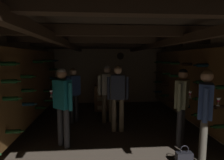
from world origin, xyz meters
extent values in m
plane|color=#473D33|center=(0.00, 0.00, 0.00)|extent=(8.40, 8.40, 0.00)
cube|color=tan|center=(0.00, 3.23, 1.18)|extent=(4.72, 0.06, 2.35)
cube|color=tan|center=(-2.33, 0.00, 1.18)|extent=(0.06, 6.40, 2.35)
cube|color=tan|center=(2.33, 0.00, 1.18)|extent=(0.06, 6.40, 2.35)
cube|color=black|center=(0.00, 0.00, 2.38)|extent=(4.72, 6.52, 0.06)
cube|color=#2D2116|center=(0.00, -2.80, 2.26)|extent=(4.60, 0.14, 0.16)
cube|color=#2D2116|center=(0.00, -1.40, 2.26)|extent=(4.60, 0.14, 0.16)
cube|color=#2D2116|center=(0.00, 0.00, 2.26)|extent=(4.60, 0.14, 0.16)
cube|color=#2D2116|center=(0.00, 1.40, 2.26)|extent=(4.60, 0.14, 0.16)
cube|color=#2D2116|center=(0.00, 2.80, 2.26)|extent=(4.60, 0.14, 0.16)
cube|color=#2D2116|center=(-1.03, 0.00, 2.15)|extent=(0.12, 6.40, 0.12)
cube|color=#2D2116|center=(1.03, 0.00, 2.15)|extent=(0.12, 6.40, 0.12)
cylinder|color=white|center=(0.57, 3.19, 1.91)|extent=(0.26, 0.02, 0.26)
cylinder|color=#2D2314|center=(0.57, 3.17, 1.91)|extent=(0.28, 0.01, 0.28)
cube|color=black|center=(0.57, 3.17, 1.91)|extent=(0.08, 0.01, 0.06)
cube|color=black|center=(0.57, 3.17, 1.91)|extent=(0.10, 0.01, 0.12)
cube|color=brown|center=(-2.14, 0.15, 1.15)|extent=(0.32, 5.50, 1.80)
cylinder|color=#143819|center=(-1.88, -1.01, 0.55)|extent=(0.28, 0.07, 0.07)
cylinder|color=#143819|center=(-1.70, -1.01, 0.55)|extent=(0.07, 0.03, 0.03)
cylinder|color=#143819|center=(-1.88, 0.55, 0.55)|extent=(0.28, 0.07, 0.07)
cylinder|color=#143819|center=(-1.70, 0.55, 0.55)|extent=(0.07, 0.03, 0.03)
cylinder|color=#143819|center=(-1.88, 1.34, 0.55)|extent=(0.28, 0.07, 0.07)
cylinder|color=#143819|center=(-1.70, 1.34, 0.55)|extent=(0.07, 0.03, 0.03)
cylinder|color=#143819|center=(-1.88, 2.11, 0.55)|extent=(0.28, 0.07, 0.07)
cylinder|color=#143819|center=(-1.70, 2.11, 0.55)|extent=(0.07, 0.03, 0.03)
cylinder|color=#0F2838|center=(-1.88, -0.25, 0.85)|extent=(0.28, 0.07, 0.07)
cylinder|color=#0F2838|center=(-1.70, -0.25, 0.85)|extent=(0.07, 0.03, 0.03)
cylinder|color=#143819|center=(-1.88, 1.33, 0.85)|extent=(0.28, 0.07, 0.07)
cylinder|color=#143819|center=(-1.70, 1.33, 0.85)|extent=(0.07, 0.03, 0.03)
cylinder|color=#194723|center=(-1.88, 2.12, 0.85)|extent=(0.28, 0.07, 0.07)
cylinder|color=#194723|center=(-1.70, 2.12, 0.85)|extent=(0.07, 0.03, 0.03)
cylinder|color=#194723|center=(-1.88, -1.03, 1.15)|extent=(0.28, 0.07, 0.07)
cylinder|color=#194723|center=(-1.70, -1.03, 1.15)|extent=(0.07, 0.03, 0.03)
cylinder|color=#143819|center=(-1.88, -0.24, 1.15)|extent=(0.28, 0.07, 0.07)
cylinder|color=#143819|center=(-1.70, -0.24, 1.15)|extent=(0.07, 0.03, 0.03)
cylinder|color=#0F2838|center=(-1.88, 2.12, 1.15)|extent=(0.28, 0.07, 0.07)
cylinder|color=#0F2838|center=(-1.70, 2.12, 1.15)|extent=(0.07, 0.03, 0.03)
cylinder|color=#194723|center=(-1.88, -1.03, 1.45)|extent=(0.28, 0.07, 0.07)
cylinder|color=#194723|center=(-1.70, -1.03, 1.45)|extent=(0.07, 0.03, 0.03)
cylinder|color=#143819|center=(-1.88, -0.24, 1.45)|extent=(0.28, 0.07, 0.07)
cylinder|color=#143819|center=(-1.70, -0.24, 1.45)|extent=(0.07, 0.03, 0.03)
cylinder|color=#194723|center=(-1.88, 2.10, 1.45)|extent=(0.28, 0.07, 0.07)
cylinder|color=#194723|center=(-1.70, 2.10, 1.45)|extent=(0.07, 0.03, 0.03)
cylinder|color=#143819|center=(-1.88, -1.03, 1.75)|extent=(0.28, 0.07, 0.07)
cylinder|color=#143819|center=(-1.70, -1.03, 1.75)|extent=(0.07, 0.03, 0.03)
cylinder|color=#143819|center=(-1.88, 0.55, 1.75)|extent=(0.28, 0.07, 0.07)
cylinder|color=#143819|center=(-1.70, 0.55, 1.75)|extent=(0.07, 0.03, 0.03)
cylinder|color=#143819|center=(-1.88, 1.33, 1.75)|extent=(0.28, 0.07, 0.07)
cylinder|color=#143819|center=(-1.70, 1.33, 1.75)|extent=(0.07, 0.03, 0.03)
cylinder|color=#0F2838|center=(-1.88, 2.10, 1.75)|extent=(0.28, 0.07, 0.07)
cylinder|color=#0F2838|center=(-1.70, 2.10, 1.75)|extent=(0.07, 0.03, 0.03)
cube|color=brown|center=(-1.99, 0.15, 0.40)|extent=(0.02, 5.50, 0.02)
cube|color=brown|center=(-1.99, 0.15, 0.70)|extent=(0.02, 5.50, 0.02)
cube|color=brown|center=(-1.99, 0.15, 1.00)|extent=(0.02, 5.50, 0.02)
cube|color=brown|center=(-1.99, 0.15, 1.30)|extent=(0.02, 5.50, 0.02)
cube|color=brown|center=(-1.99, 0.15, 1.60)|extent=(0.02, 5.50, 0.02)
cube|color=brown|center=(-1.99, 0.15, 1.90)|extent=(0.02, 5.50, 0.02)
cube|color=brown|center=(2.14, 0.15, 1.15)|extent=(0.32, 5.50, 1.80)
cylinder|color=#143819|center=(1.88, -1.22, 0.61)|extent=(0.28, 0.07, 0.07)
cylinder|color=#143819|center=(1.70, -1.22, 0.61)|extent=(0.07, 0.03, 0.03)
cylinder|color=#194723|center=(1.88, -0.54, 0.61)|extent=(0.28, 0.07, 0.07)
cylinder|color=#194723|center=(1.70, -0.54, 0.61)|extent=(0.07, 0.03, 0.03)
cylinder|color=#0F2838|center=(1.88, 0.14, 0.61)|extent=(0.28, 0.07, 0.07)
cylinder|color=#0F2838|center=(1.70, 0.14, 0.61)|extent=(0.07, 0.03, 0.03)
cylinder|color=black|center=(1.88, 0.82, 0.61)|extent=(0.28, 0.07, 0.07)
cylinder|color=black|center=(1.70, 0.82, 0.61)|extent=(0.07, 0.03, 0.03)
cylinder|color=#143819|center=(1.88, 1.53, 0.61)|extent=(0.28, 0.07, 0.07)
cylinder|color=#143819|center=(1.70, 1.53, 0.61)|extent=(0.07, 0.03, 0.03)
cylinder|color=#0F2838|center=(1.88, 2.21, 0.61)|extent=(0.28, 0.07, 0.07)
cylinder|color=#0F2838|center=(1.70, 2.21, 0.61)|extent=(0.07, 0.03, 0.03)
cylinder|color=black|center=(1.88, -1.21, 0.97)|extent=(0.28, 0.07, 0.07)
cylinder|color=black|center=(1.70, -1.21, 0.97)|extent=(0.07, 0.03, 0.03)
cylinder|color=#143819|center=(1.88, -0.54, 0.97)|extent=(0.28, 0.07, 0.07)
cylinder|color=#143819|center=(1.70, -0.54, 0.97)|extent=(0.07, 0.03, 0.03)
cylinder|color=#143819|center=(1.88, 0.14, 0.97)|extent=(0.28, 0.07, 0.07)
cylinder|color=#143819|center=(1.70, 0.14, 0.97)|extent=(0.07, 0.03, 0.03)
cylinder|color=black|center=(1.88, 1.54, 0.97)|extent=(0.28, 0.07, 0.07)
cylinder|color=black|center=(1.70, 1.54, 0.97)|extent=(0.07, 0.03, 0.03)
cylinder|color=#194723|center=(1.88, 2.23, 0.97)|extent=(0.28, 0.07, 0.07)
cylinder|color=#194723|center=(1.70, 2.23, 0.97)|extent=(0.07, 0.03, 0.03)
cylinder|color=#194723|center=(1.88, -1.22, 1.33)|extent=(0.28, 0.07, 0.07)
cylinder|color=#194723|center=(1.70, -1.22, 1.33)|extent=(0.07, 0.03, 0.03)
cylinder|color=#194723|center=(1.88, -0.55, 1.33)|extent=(0.28, 0.07, 0.07)
cylinder|color=#194723|center=(1.70, -0.55, 1.33)|extent=(0.07, 0.03, 0.03)
cylinder|color=#194723|center=(1.88, 0.84, 1.33)|extent=(0.28, 0.07, 0.07)
cylinder|color=#194723|center=(1.70, 0.84, 1.33)|extent=(0.07, 0.03, 0.03)
cylinder|color=#143819|center=(1.88, 1.51, 1.33)|extent=(0.28, 0.07, 0.07)
cylinder|color=#143819|center=(1.70, 1.51, 1.33)|extent=(0.07, 0.03, 0.03)
cylinder|color=black|center=(1.88, 2.23, 1.33)|extent=(0.28, 0.07, 0.07)
cylinder|color=black|center=(1.70, 2.23, 1.33)|extent=(0.07, 0.03, 0.03)
cylinder|color=#0F2838|center=(1.88, -0.53, 1.69)|extent=(0.28, 0.07, 0.07)
cylinder|color=#0F2838|center=(1.70, -0.53, 1.69)|extent=(0.07, 0.03, 0.03)
cylinder|color=black|center=(1.88, 0.14, 1.69)|extent=(0.28, 0.07, 0.07)
cylinder|color=black|center=(1.70, 0.14, 1.69)|extent=(0.07, 0.03, 0.03)
cylinder|color=#143819|center=(1.88, 0.84, 1.69)|extent=(0.28, 0.07, 0.07)
cylinder|color=#143819|center=(1.70, 0.84, 1.69)|extent=(0.07, 0.03, 0.03)
cylinder|color=#194723|center=(1.88, 1.54, 1.69)|extent=(0.28, 0.07, 0.07)
cylinder|color=#194723|center=(1.70, 1.54, 1.69)|extent=(0.07, 0.03, 0.03)
cylinder|color=#194723|center=(1.88, 2.22, 1.69)|extent=(0.28, 0.07, 0.07)
cylinder|color=#194723|center=(1.70, 2.22, 1.69)|extent=(0.07, 0.03, 0.03)
cube|color=brown|center=(1.99, 0.15, 0.43)|extent=(0.02, 5.50, 0.02)
cube|color=brown|center=(1.99, 0.15, 0.79)|extent=(0.02, 5.50, 0.02)
cube|color=brown|center=(1.99, 0.15, 1.15)|extent=(0.02, 5.50, 0.02)
cube|color=brown|center=(1.99, 0.15, 1.51)|extent=(0.02, 5.50, 0.02)
cube|color=brown|center=(1.99, 0.15, 1.87)|extent=(0.02, 5.50, 0.02)
cube|color=brown|center=(-0.21, 2.05, 0.15)|extent=(0.52, 0.34, 0.30)
cube|color=beige|center=(-0.21, 1.88, 0.15)|extent=(0.31, 0.01, 0.13)
cube|color=brown|center=(-0.21, 2.05, 0.45)|extent=(0.52, 0.34, 0.30)
cube|color=beige|center=(-0.21, 1.88, 0.45)|extent=(0.31, 0.01, 0.13)
cube|color=brown|center=(-0.21, 2.05, 0.75)|extent=(0.52, 0.34, 0.30)
cube|color=beige|center=(-0.21, 1.88, 0.75)|extent=(0.31, 0.01, 0.13)
cylinder|color=black|center=(-0.33, 1.98, 1.01)|extent=(0.08, 0.08, 0.22)
cone|color=black|center=(-0.33, 1.98, 1.13)|extent=(0.08, 0.08, 0.03)
cylinder|color=black|center=(-0.33, 1.98, 1.19)|extent=(0.03, 0.03, 0.08)
cylinder|color=maroon|center=(-0.33, 1.98, 1.24)|extent=(0.03, 0.03, 0.02)
cube|color=silver|center=(-0.33, 1.94, 1.00)|extent=(0.06, 0.00, 0.10)
cylinder|color=brown|center=(0.23, 0.17, 0.42)|extent=(0.12, 0.12, 0.84)
cylinder|color=brown|center=(0.04, 0.18, 0.42)|extent=(0.12, 0.12, 0.84)
cube|color=#232838|center=(0.14, 0.18, 1.13)|extent=(0.36, 0.25, 0.59)
cylinder|color=#232838|center=(0.37, 0.15, 1.10)|extent=(0.08, 0.08, 0.56)
cylinder|color=#232838|center=(-0.09, 0.20, 1.10)|extent=(0.08, 0.08, 0.56)
sphere|color=tan|center=(0.14, 0.18, 1.55)|extent=(0.20, 0.20, 0.20)
sphere|color=brown|center=(0.14, 0.18, 1.57)|extent=(0.19, 0.19, 0.19)
cylinder|color=#4C473D|center=(1.52, -1.26, 0.42)|extent=(0.12, 0.12, 0.83)
cylinder|color=#4C473D|center=(1.42, -1.43, 0.42)|extent=(0.12, 0.12, 0.83)
cube|color=#334C8C|center=(1.47, -1.35, 1.12)|extent=(0.36, 0.40, 0.59)
cylinder|color=#334C8C|center=(1.58, -1.15, 1.10)|extent=(0.08, 0.08, 0.56)
cylinder|color=#334C8C|center=(1.35, -1.55, 1.10)|extent=(0.08, 0.08, 0.56)
sphere|color=tan|center=(1.47, -1.35, 1.54)|extent=(0.20, 0.20, 0.20)
sphere|color=brown|center=(1.47, -1.35, 1.56)|extent=(0.18, 0.18, 0.18)
cylinder|color=silver|center=(1.56, -1.54, 1.09)|extent=(0.06, 0.06, 0.01)
cylinder|color=silver|center=(1.56, -1.54, 1.12)|extent=(0.01, 0.01, 0.06)
cone|color=silver|center=(1.56, -1.54, 1.18)|extent=(0.07, 0.07, 0.08)
cylinder|color=maroon|center=(1.56, -1.54, 1.16)|extent=(0.04, 0.04, 0.03)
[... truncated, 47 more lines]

